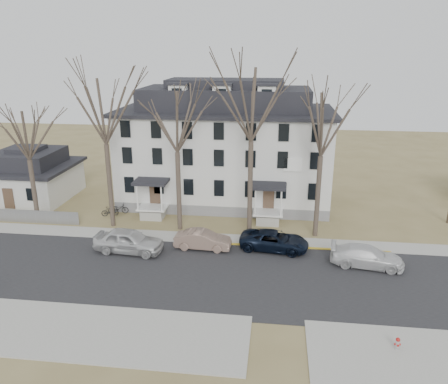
# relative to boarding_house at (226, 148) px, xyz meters

# --- Properties ---
(ground) EXTENTS (120.00, 120.00, 0.00)m
(ground) POSITION_rel_boarding_house_xyz_m (2.00, -17.95, -5.38)
(ground) COLOR olive
(ground) RESTS_ON ground
(main_road) EXTENTS (120.00, 10.00, 0.04)m
(main_road) POSITION_rel_boarding_house_xyz_m (2.00, -15.95, -5.38)
(main_road) COLOR #27272A
(main_road) RESTS_ON ground
(far_sidewalk) EXTENTS (120.00, 2.00, 0.08)m
(far_sidewalk) POSITION_rel_boarding_house_xyz_m (2.00, -9.95, -5.38)
(far_sidewalk) COLOR #A09F97
(far_sidewalk) RESTS_ON ground
(near_sidewalk_left) EXTENTS (20.00, 5.00, 0.08)m
(near_sidewalk_left) POSITION_rel_boarding_house_xyz_m (-6.00, -22.95, -5.38)
(near_sidewalk_left) COLOR #A09F97
(near_sidewalk_left) RESTS_ON ground
(yellow_curb) EXTENTS (14.00, 0.25, 0.06)m
(yellow_curb) POSITION_rel_boarding_house_xyz_m (7.00, -10.85, -5.38)
(yellow_curb) COLOR gold
(yellow_curb) RESTS_ON ground
(boarding_house) EXTENTS (20.80, 12.36, 12.05)m
(boarding_house) POSITION_rel_boarding_house_xyz_m (0.00, 0.00, 0.00)
(boarding_house) COLOR slate
(boarding_house) RESTS_ON ground
(small_house) EXTENTS (8.70, 8.70, 5.00)m
(small_house) POSITION_rel_boarding_house_xyz_m (-20.00, -1.96, -3.13)
(small_house) COLOR silver
(small_house) RESTS_ON ground
(fence) EXTENTS (14.00, 0.06, 1.20)m
(fence) POSITION_rel_boarding_house_xyz_m (-19.00, -8.45, -5.38)
(fence) COLOR gray
(fence) RESTS_ON ground
(tree_far_left) EXTENTS (8.40, 8.40, 13.72)m
(tree_far_left) POSITION_rel_boarding_house_xyz_m (-9.00, -8.15, 4.96)
(tree_far_left) COLOR #473B31
(tree_far_left) RESTS_ON ground
(tree_mid_left) EXTENTS (7.80, 7.80, 12.74)m
(tree_mid_left) POSITION_rel_boarding_house_xyz_m (-3.00, -8.15, 4.22)
(tree_mid_left) COLOR #473B31
(tree_mid_left) RESTS_ON ground
(tree_center) EXTENTS (9.00, 9.00, 14.70)m
(tree_center) POSITION_rel_boarding_house_xyz_m (3.00, -8.15, 5.71)
(tree_center) COLOR #473B31
(tree_center) RESTS_ON ground
(tree_mid_right) EXTENTS (7.80, 7.80, 12.74)m
(tree_mid_right) POSITION_rel_boarding_house_xyz_m (8.50, -8.15, 4.22)
(tree_mid_right) COLOR #473B31
(tree_mid_right) RESTS_ON ground
(tree_bungalow) EXTENTS (6.60, 6.60, 10.78)m
(tree_bungalow) POSITION_rel_boarding_house_xyz_m (-16.00, -8.15, 2.74)
(tree_bungalow) COLOR #473B31
(tree_bungalow) RESTS_ON ground
(car_silver) EXTENTS (5.46, 2.57, 1.81)m
(car_silver) POSITION_rel_boarding_house_xyz_m (-5.87, -13.06, -4.48)
(car_silver) COLOR silver
(car_silver) RESTS_ON ground
(car_tan) EXTENTS (4.42, 1.69, 1.44)m
(car_tan) POSITION_rel_boarding_house_xyz_m (-0.37, -11.80, -4.66)
(car_tan) COLOR gray
(car_tan) RESTS_ON ground
(car_navy) EXTENTS (5.52, 3.06, 1.46)m
(car_navy) POSITION_rel_boarding_house_xyz_m (5.13, -11.30, -4.65)
(car_navy) COLOR black
(car_navy) RESTS_ON ground
(car_white) EXTENTS (5.32, 2.75, 1.48)m
(car_white) POSITION_rel_boarding_house_xyz_m (11.73, -13.20, -4.64)
(car_white) COLOR silver
(car_white) RESTS_ON ground
(bicycle_left) EXTENTS (1.97, 0.96, 0.99)m
(bicycle_left) POSITION_rel_boarding_house_xyz_m (-9.51, -5.38, -4.88)
(bicycle_left) COLOR black
(bicycle_left) RESTS_ON ground
(bicycle_right) EXTENTS (1.60, 0.96, 0.93)m
(bicycle_right) POSITION_rel_boarding_house_xyz_m (-10.05, -6.10, -4.91)
(bicycle_right) COLOR black
(bicycle_right) RESTS_ON ground
(fire_hydrant) EXTENTS (0.31, 0.30, 0.76)m
(fire_hydrant) POSITION_rel_boarding_house_xyz_m (11.61, -22.43, -5.00)
(fire_hydrant) COLOR #B7B7BA
(fire_hydrant) RESTS_ON ground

